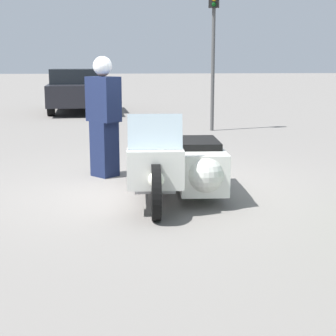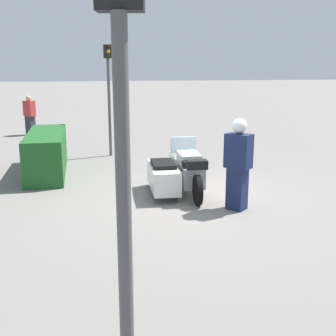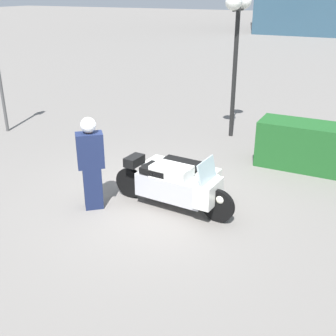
{
  "view_description": "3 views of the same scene",
  "coord_description": "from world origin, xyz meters",
  "px_view_note": "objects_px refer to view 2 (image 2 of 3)",
  "views": [
    {
      "loc": [
        7.06,
        -0.54,
        1.7
      ],
      "look_at": [
        1.67,
        0.09,
        0.59
      ],
      "focal_mm": 55.0,
      "sensor_mm": 36.0,
      "label": 1
    },
    {
      "loc": [
        -8.23,
        2.34,
        2.74
      ],
      "look_at": [
        0.27,
        0.58,
        0.66
      ],
      "focal_mm": 45.0,
      "sensor_mm": 36.0,
      "label": 2
    },
    {
      "loc": [
        3.85,
        -6.43,
        3.92
      ],
      "look_at": [
        0.58,
        -0.01,
        0.85
      ],
      "focal_mm": 45.0,
      "sensor_mm": 36.0,
      "label": 3
    }
  ],
  "objects_px": {
    "police_motorcycle": "(175,172)",
    "traffic_light_near": "(109,84)",
    "traffic_light_far": "(123,154)",
    "pedestrian_bystander": "(30,115)",
    "hedge_bush_curbside": "(47,153)",
    "officer_rider": "(238,162)"
  },
  "relations": [
    {
      "from": "officer_rider",
      "to": "hedge_bush_curbside",
      "type": "xyz_separation_m",
      "value": [
        3.79,
        3.86,
        -0.41
      ]
    },
    {
      "from": "police_motorcycle",
      "to": "officer_rider",
      "type": "distance_m",
      "value": 1.77
    },
    {
      "from": "hedge_bush_curbside",
      "to": "traffic_light_far",
      "type": "distance_m",
      "value": 9.15
    },
    {
      "from": "traffic_light_near",
      "to": "pedestrian_bystander",
      "type": "height_order",
      "value": "traffic_light_near"
    },
    {
      "from": "police_motorcycle",
      "to": "traffic_light_far",
      "type": "height_order",
      "value": "traffic_light_far"
    },
    {
      "from": "police_motorcycle",
      "to": "officer_rider",
      "type": "height_order",
      "value": "officer_rider"
    },
    {
      "from": "traffic_light_far",
      "to": "pedestrian_bystander",
      "type": "bearing_deg",
      "value": 21.07
    },
    {
      "from": "hedge_bush_curbside",
      "to": "traffic_light_near",
      "type": "bearing_deg",
      "value": -43.31
    },
    {
      "from": "police_motorcycle",
      "to": "hedge_bush_curbside",
      "type": "height_order",
      "value": "police_motorcycle"
    },
    {
      "from": "pedestrian_bystander",
      "to": "hedge_bush_curbside",
      "type": "bearing_deg",
      "value": 52.46
    },
    {
      "from": "hedge_bush_curbside",
      "to": "pedestrian_bystander",
      "type": "xyz_separation_m",
      "value": [
        6.89,
        1.14,
        0.27
      ]
    },
    {
      "from": "officer_rider",
      "to": "traffic_light_far",
      "type": "bearing_deg",
      "value": 21.29
    },
    {
      "from": "officer_rider",
      "to": "hedge_bush_curbside",
      "type": "relative_size",
      "value": 0.56
    },
    {
      "from": "pedestrian_bystander",
      "to": "traffic_light_far",
      "type": "bearing_deg",
      "value": 51.32
    },
    {
      "from": "police_motorcycle",
      "to": "traffic_light_near",
      "type": "relative_size",
      "value": 0.75
    },
    {
      "from": "hedge_bush_curbside",
      "to": "traffic_light_near",
      "type": "xyz_separation_m",
      "value": [
        1.92,
        -1.81,
        1.69
      ]
    },
    {
      "from": "pedestrian_bystander",
      "to": "traffic_light_near",
      "type": "bearing_deg",
      "value": 73.8
    },
    {
      "from": "hedge_bush_curbside",
      "to": "traffic_light_far",
      "type": "relative_size",
      "value": 0.94
    },
    {
      "from": "traffic_light_far",
      "to": "police_motorcycle",
      "type": "bearing_deg",
      "value": -2.45
    },
    {
      "from": "officer_rider",
      "to": "hedge_bush_curbside",
      "type": "height_order",
      "value": "officer_rider"
    },
    {
      "from": "traffic_light_far",
      "to": "pedestrian_bystander",
      "type": "xyz_separation_m",
      "value": [
        15.81,
        2.29,
        -1.44
      ]
    },
    {
      "from": "police_motorcycle",
      "to": "pedestrian_bystander",
      "type": "distance_m",
      "value": 10.11
    }
  ]
}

